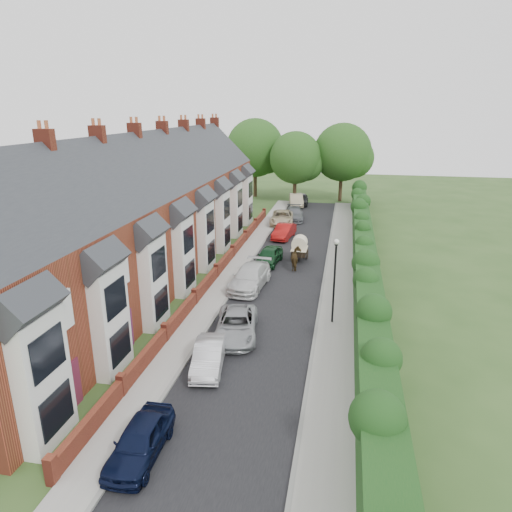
{
  "coord_description": "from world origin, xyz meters",
  "views": [
    {
      "loc": [
        3.73,
        -20.69,
        12.05
      ],
      "look_at": [
        -2.17,
        9.1,
        2.2
      ],
      "focal_mm": 32.0,
      "sensor_mm": 36.0,
      "label": 1
    }
  ],
  "objects_px": {
    "lamppost": "(335,271)",
    "car_grey": "(294,214)",
    "car_beige": "(282,218)",
    "horse": "(296,259)",
    "car_green": "(269,256)",
    "car_white": "(250,277)",
    "car_navy": "(140,440)",
    "car_silver_b": "(236,325)",
    "horse_cart": "(299,247)",
    "car_red": "(284,231)",
    "car_black": "(301,199)",
    "car_silver_a": "(209,356)"
  },
  "relations": [
    {
      "from": "car_navy",
      "to": "car_black",
      "type": "relative_size",
      "value": 0.91
    },
    {
      "from": "car_grey",
      "to": "car_black",
      "type": "bearing_deg",
      "value": 83.11
    },
    {
      "from": "car_white",
      "to": "car_black",
      "type": "bearing_deg",
      "value": 93.71
    },
    {
      "from": "car_beige",
      "to": "horse",
      "type": "relative_size",
      "value": 2.67
    },
    {
      "from": "car_navy",
      "to": "car_red",
      "type": "bearing_deg",
      "value": 86.85
    },
    {
      "from": "lamppost",
      "to": "car_grey",
      "type": "xyz_separation_m",
      "value": [
        -5.23,
        25.64,
        -2.6
      ]
    },
    {
      "from": "car_silver_b",
      "to": "car_white",
      "type": "xyz_separation_m",
      "value": [
        -0.77,
        7.21,
        0.1
      ]
    },
    {
      "from": "horse_cart",
      "to": "car_silver_a",
      "type": "bearing_deg",
      "value": -98.43
    },
    {
      "from": "car_navy",
      "to": "car_silver_b",
      "type": "height_order",
      "value": "car_silver_b"
    },
    {
      "from": "car_green",
      "to": "car_white",
      "type": "bearing_deg",
      "value": -89.16
    },
    {
      "from": "lamppost",
      "to": "car_beige",
      "type": "height_order",
      "value": "lamppost"
    },
    {
      "from": "car_beige",
      "to": "horse",
      "type": "bearing_deg",
      "value": -80.97
    },
    {
      "from": "car_silver_b",
      "to": "car_black",
      "type": "height_order",
      "value": "car_black"
    },
    {
      "from": "lamppost",
      "to": "car_beige",
      "type": "relative_size",
      "value": 0.98
    },
    {
      "from": "car_silver_a",
      "to": "car_red",
      "type": "height_order",
      "value": "car_red"
    },
    {
      "from": "lamppost",
      "to": "car_black",
      "type": "relative_size",
      "value": 1.2
    },
    {
      "from": "car_red",
      "to": "horse_cart",
      "type": "bearing_deg",
      "value": -63.93
    },
    {
      "from": "car_grey",
      "to": "car_white",
      "type": "bearing_deg",
      "value": -99.12
    },
    {
      "from": "car_green",
      "to": "car_grey",
      "type": "height_order",
      "value": "car_grey"
    },
    {
      "from": "car_red",
      "to": "car_black",
      "type": "relative_size",
      "value": 0.98
    },
    {
      "from": "lamppost",
      "to": "car_silver_b",
      "type": "xyz_separation_m",
      "value": [
        -5.14,
        -2.6,
        -2.63
      ]
    },
    {
      "from": "car_silver_b",
      "to": "car_beige",
      "type": "relative_size",
      "value": 0.91
    },
    {
      "from": "car_silver_a",
      "to": "horse_cart",
      "type": "bearing_deg",
      "value": 72.34
    },
    {
      "from": "car_red",
      "to": "car_beige",
      "type": "height_order",
      "value": "car_beige"
    },
    {
      "from": "car_red",
      "to": "horse",
      "type": "height_order",
      "value": "horse"
    },
    {
      "from": "lamppost",
      "to": "horse_cart",
      "type": "xyz_separation_m",
      "value": [
        -3.13,
        11.24,
        -2.09
      ]
    },
    {
      "from": "car_red",
      "to": "car_grey",
      "type": "height_order",
      "value": "car_grey"
    },
    {
      "from": "car_silver_b",
      "to": "car_red",
      "type": "xyz_separation_m",
      "value": [
        -0.16,
        20.4,
        0.03
      ]
    },
    {
      "from": "lamppost",
      "to": "car_navy",
      "type": "relative_size",
      "value": 1.33
    },
    {
      "from": "car_silver_a",
      "to": "car_silver_b",
      "type": "distance_m",
      "value": 3.48
    },
    {
      "from": "car_white",
      "to": "car_beige",
      "type": "bearing_deg",
      "value": 96.01
    },
    {
      "from": "lamppost",
      "to": "car_black",
      "type": "xyz_separation_m",
      "value": [
        -5.28,
        34.19,
        -2.57
      ]
    },
    {
      "from": "car_silver_b",
      "to": "lamppost",
      "type": "bearing_deg",
      "value": 17.61
    },
    {
      "from": "car_silver_a",
      "to": "car_red",
      "type": "distance_m",
      "value": 23.84
    },
    {
      "from": "car_white",
      "to": "car_red",
      "type": "height_order",
      "value": "car_white"
    },
    {
      "from": "car_silver_b",
      "to": "horse",
      "type": "xyz_separation_m",
      "value": [
        2.01,
        11.72,
        0.16
      ]
    },
    {
      "from": "car_silver_b",
      "to": "car_red",
      "type": "relative_size",
      "value": 1.14
    },
    {
      "from": "car_black",
      "to": "horse",
      "type": "height_order",
      "value": "horse"
    },
    {
      "from": "lamppost",
      "to": "car_grey",
      "type": "bearing_deg",
      "value": 101.53
    },
    {
      "from": "car_navy",
      "to": "car_black",
      "type": "xyz_separation_m",
      "value": [
        1.12,
        46.39,
        0.07
      ]
    },
    {
      "from": "horse_cart",
      "to": "car_silver_b",
      "type": "bearing_deg",
      "value": -98.27
    },
    {
      "from": "car_silver_b",
      "to": "car_green",
      "type": "xyz_separation_m",
      "value": [
        -0.31,
        12.52,
        0.03
      ]
    },
    {
      "from": "car_silver_b",
      "to": "car_beige",
      "type": "bearing_deg",
      "value": 83.27
    },
    {
      "from": "car_white",
      "to": "car_grey",
      "type": "relative_size",
      "value": 1.1
    },
    {
      "from": "car_beige",
      "to": "car_black",
      "type": "xyz_separation_m",
      "value": [
        0.98,
        10.79,
        -0.0
      ]
    },
    {
      "from": "lamppost",
      "to": "car_grey",
      "type": "distance_m",
      "value": 26.3
    },
    {
      "from": "car_red",
      "to": "horse",
      "type": "relative_size",
      "value": 2.14
    },
    {
      "from": "car_green",
      "to": "lamppost",
      "type": "bearing_deg",
      "value": -55.42
    },
    {
      "from": "car_navy",
      "to": "car_green",
      "type": "distance_m",
      "value": 22.14
    },
    {
      "from": "car_navy",
      "to": "car_black",
      "type": "height_order",
      "value": "car_black"
    }
  ]
}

